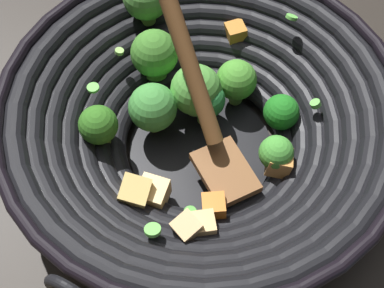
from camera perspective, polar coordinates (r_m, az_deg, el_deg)
The scene contains 2 objects.
ground_plane at distance 0.65m, azimuth 0.90°, elevation -0.86°, with size 4.00×4.00×0.00m, color #28231E.
wok at distance 0.60m, azimuth 0.88°, elevation 2.56°, with size 0.43×0.43×0.24m.
Camera 1 is at (0.34, -0.01, 0.56)m, focal length 52.70 mm.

